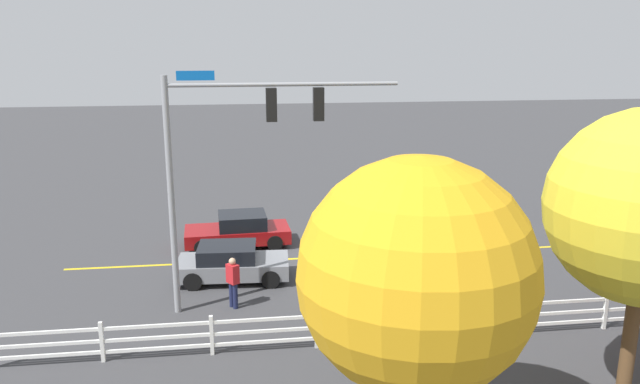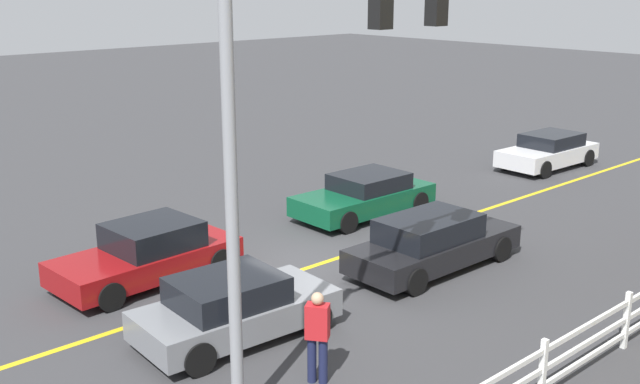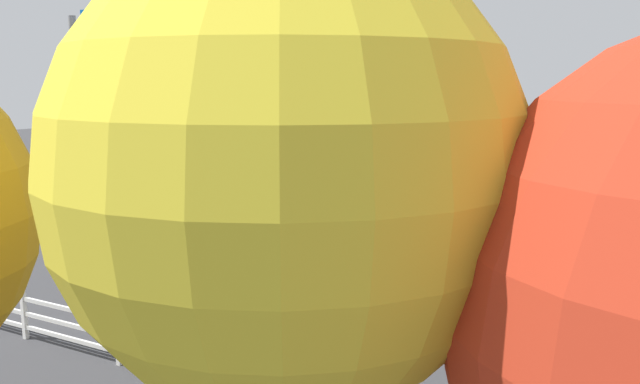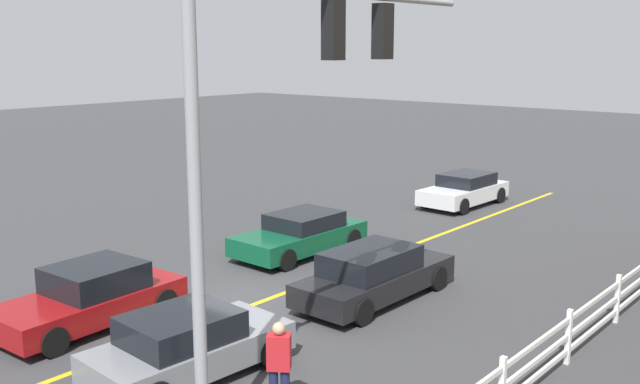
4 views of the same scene
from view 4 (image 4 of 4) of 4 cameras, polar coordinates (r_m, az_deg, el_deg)
name	(u,v)px [view 4 (image 4 of 4)]	position (r m, az deg, el deg)	size (l,w,h in m)	color
ground_plane	(258,303)	(18.04, -4.98, -8.79)	(120.00, 120.00, 0.00)	#38383A
lane_center_stripe	(356,266)	(20.89, 2.88, -5.91)	(28.00, 0.16, 0.01)	gold
signal_assembly	(284,109)	(11.45, -2.89, 6.62)	(7.04, 0.38, 7.53)	gray
car_0	(90,297)	(17.28, -17.81, -7.94)	(4.40, 2.16, 1.38)	maroon
car_1	(464,190)	(29.22, 11.41, 0.18)	(4.25, 1.98, 1.29)	silver
car_2	(301,234)	(21.98, -1.55, -3.34)	(4.42, 2.01, 1.26)	#0C4C2D
car_3	(374,274)	(18.05, 4.32, -6.55)	(4.73, 1.88, 1.35)	black
car_4	(187,345)	(14.22, -10.51, -11.86)	(4.04, 2.07, 1.31)	slate
pedestrian	(279,365)	(12.55, -3.27, -13.55)	(0.44, 0.48, 1.69)	#191E3F
white_rail_fence	(595,315)	(16.62, 21.01, -9.14)	(26.10, 0.10, 1.15)	white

